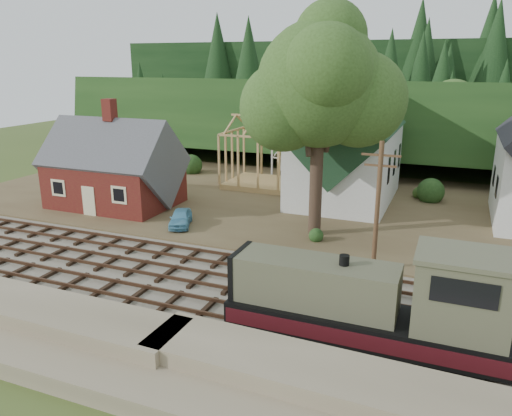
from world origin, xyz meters
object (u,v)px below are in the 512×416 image
at_px(patio_set, 147,186).
at_px(locomotive, 376,304).
at_px(car_blue, 181,218).
at_px(car_green, 80,192).

bearing_deg(patio_set, locomotive, -32.10).
relative_size(locomotive, car_blue, 3.31).
height_order(locomotive, car_green, locomotive).
relative_size(car_green, patio_set, 1.23).
bearing_deg(car_green, patio_set, -118.97).
xyz_separation_m(car_green, patio_set, (8.51, -1.73, 1.77)).
height_order(car_blue, patio_set, patio_set).
relative_size(car_blue, patio_set, 1.34).
bearing_deg(car_blue, car_green, 142.22).
height_order(locomotive, car_blue, locomotive).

